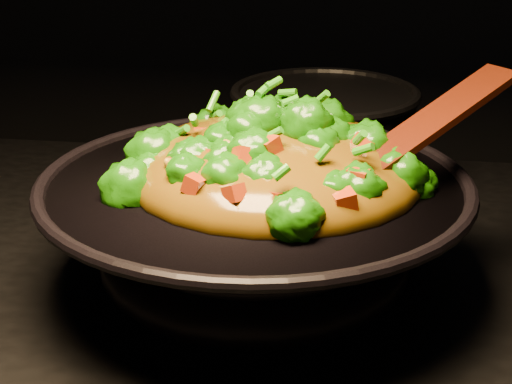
# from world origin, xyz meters

# --- Properties ---
(wok) EXTENTS (0.44, 0.44, 0.12)m
(wok) POSITION_xyz_m (-0.09, 0.02, 0.96)
(wok) COLOR black
(wok) RESTS_ON stovetop
(stir_fry) EXTENTS (0.31, 0.31, 0.10)m
(stir_fry) POSITION_xyz_m (-0.07, 0.03, 1.07)
(stir_fry) COLOR #175A06
(stir_fry) RESTS_ON wok
(spatula) EXTENTS (0.23, 0.21, 0.11)m
(spatula) POSITION_xyz_m (0.05, 0.02, 1.07)
(spatula) COLOR #341306
(spatula) RESTS_ON wok
(back_pot) EXTENTS (0.27, 0.27, 0.14)m
(back_pot) POSITION_xyz_m (-0.04, 0.32, 0.97)
(back_pot) COLOR black
(back_pot) RESTS_ON stovetop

